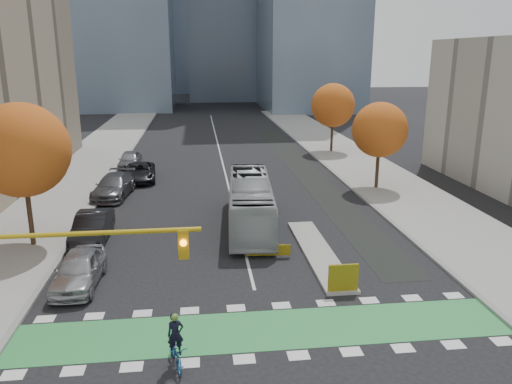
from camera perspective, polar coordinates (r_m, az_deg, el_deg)
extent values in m
plane|color=black|center=(19.49, 1.60, -17.72)|extent=(300.00, 300.00, 0.00)
cube|color=gray|center=(39.25, -22.83, -1.44)|extent=(7.00, 120.00, 0.15)
cube|color=gray|center=(40.88, 16.47, -0.21)|extent=(7.00, 120.00, 0.15)
cube|color=gray|center=(38.41, -17.82, -1.31)|extent=(0.30, 120.00, 0.16)
cube|color=gray|center=(39.65, 11.81, -0.37)|extent=(0.30, 120.00, 0.16)
cube|color=#2E8F44|center=(20.74, 0.98, -15.46)|extent=(20.00, 3.00, 0.01)
cube|color=silver|center=(57.19, -4.18, 4.67)|extent=(0.15, 70.00, 0.01)
cube|color=black|center=(48.38, 5.30, 2.65)|extent=(2.50, 50.00, 0.01)
cube|color=gray|center=(28.01, 7.10, -6.87)|extent=(1.60, 10.00, 0.16)
cube|color=yellow|center=(23.49, 9.94, -9.62)|extent=(1.40, 0.12, 1.30)
cylinder|color=#332114|center=(30.79, -24.57, -1.12)|extent=(0.28, 0.28, 5.25)
sphere|color=#A44714|center=(30.15, -25.21, 4.36)|extent=(5.20, 5.20, 5.20)
cylinder|color=#332114|center=(41.62, 13.74, 3.38)|extent=(0.28, 0.28, 4.55)
sphere|color=#A44714|center=(41.18, 13.97, 6.92)|extent=(4.40, 4.40, 4.40)
cylinder|color=#332114|center=(56.75, 8.68, 6.95)|extent=(0.28, 0.28, 4.90)
sphere|color=#A44714|center=(56.41, 8.79, 9.76)|extent=(4.80, 4.80, 4.80)
cylinder|color=#BF9914|center=(17.09, -20.19, -4.53)|extent=(8.20, 0.16, 0.16)
cube|color=#BF9914|center=(16.78, -8.28, -5.89)|extent=(0.35, 0.28, 1.00)
sphere|color=orange|center=(16.57, -8.31, -5.80)|extent=(0.22, 0.22, 0.22)
imported|color=navy|center=(18.69, -9.08, -17.82)|extent=(1.00, 1.87, 0.93)
imported|color=black|center=(18.27, -9.19, -15.75)|extent=(0.65, 0.50, 1.58)
sphere|color=#597F2D|center=(17.94, -9.28, -13.95)|extent=(0.27, 0.27, 0.27)
imported|color=#A8ADB0|center=(31.77, -0.65, -1.19)|extent=(3.47, 11.39, 3.13)
imported|color=#A9A8AE|center=(25.36, -19.58, -8.34)|extent=(2.08, 4.87, 1.64)
imported|color=black|center=(30.94, -18.21, -3.85)|extent=(1.85, 5.17, 1.70)
imported|color=#545359|center=(40.01, -15.96, 0.66)|extent=(3.08, 6.15, 1.72)
imported|color=black|center=(44.64, -13.08, 2.22)|extent=(2.94, 5.65, 1.52)
imported|color=gray|center=(49.65, -14.21, 3.57)|extent=(2.05, 4.97, 1.68)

